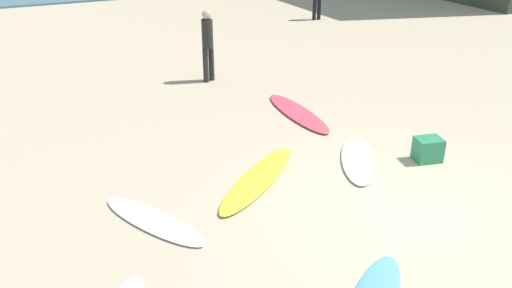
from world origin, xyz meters
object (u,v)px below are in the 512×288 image
surfboard_0 (258,179)px  beach_cooler (428,149)px  surfboard_3 (153,221)px  beachgoer_mid (208,42)px  surfboard_1 (358,160)px  surfboard_5 (298,113)px

surfboard_0 → beach_cooler: bearing=-140.6°
surfboard_3 → beach_cooler: 5.11m
surfboard_3 → beach_cooler: bearing=151.2°
beachgoer_mid → surfboard_1: bearing=-103.7°
surfboard_5 → beach_cooler: (1.18, -2.88, 0.18)m
surfboard_1 → surfboard_3: (-3.90, -0.47, -0.01)m
surfboard_3 → surfboard_5: size_ratio=0.83×
surfboard_3 → beach_cooler: (5.10, 0.03, 0.19)m
beachgoer_mid → beach_cooler: 6.27m
surfboard_1 → beach_cooler: beach_cooler is taller
surfboard_1 → beachgoer_mid: 5.54m
surfboard_0 → beachgoer_mid: 5.45m
surfboard_1 → beach_cooler: size_ratio=4.08×
surfboard_0 → surfboard_3: bearing=64.1°
surfboard_0 → surfboard_5: surfboard_0 is taller
surfboard_1 → surfboard_3: 3.93m
surfboard_5 → beach_cooler: size_ratio=5.25×
beach_cooler → surfboard_0: bearing=170.8°
surfboard_1 → surfboard_3: size_ratio=0.94×
surfboard_3 → beachgoer_mid: size_ratio=1.12×
surfboard_1 → beachgoer_mid: (-1.06, 5.35, 0.99)m
surfboard_0 → beachgoer_mid: size_ratio=1.43×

